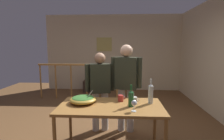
# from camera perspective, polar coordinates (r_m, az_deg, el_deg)

# --- Properties ---
(ground_plane) EXTENTS (8.59, 8.59, 0.00)m
(ground_plane) POSITION_cam_1_polar(r_m,az_deg,el_deg) (3.63, -2.05, -19.04)
(ground_plane) COLOR brown
(back_wall) EXTENTS (4.97, 0.10, 2.77)m
(back_wall) POSITION_cam_1_polar(r_m,az_deg,el_deg) (6.54, 0.48, 5.60)
(back_wall) COLOR beige
(back_wall) RESTS_ON ground_plane
(side_wall_right) EXTENTS (0.10, 4.96, 2.77)m
(side_wall_right) POSITION_cam_1_polar(r_m,az_deg,el_deg) (4.76, 30.56, 3.69)
(side_wall_right) COLOR beige
(side_wall_right) RESTS_ON ground_plane
(framed_picture) EXTENTS (0.55, 0.03, 0.49)m
(framed_picture) POSITION_cam_1_polar(r_m,az_deg,el_deg) (6.50, -2.56, 8.35)
(framed_picture) COLOR tan
(stair_railing) EXTENTS (2.52, 0.10, 1.14)m
(stair_railing) POSITION_cam_1_polar(r_m,az_deg,el_deg) (5.43, -6.36, -2.30)
(stair_railing) COLOR #9E6B33
(stair_railing) RESTS_ON ground_plane
(tv_console) EXTENTS (0.90, 0.40, 0.40)m
(tv_console) POSITION_cam_1_polar(r_m,az_deg,el_deg) (6.41, -5.15, -5.17)
(tv_console) COLOR #38281E
(tv_console) RESTS_ON ground_plane
(flat_screen_tv) EXTENTS (0.59, 0.12, 0.43)m
(flat_screen_tv) POSITION_cam_1_polar(r_m,az_deg,el_deg) (6.29, -5.24, -1.16)
(flat_screen_tv) COLOR black
(flat_screen_tv) RESTS_ON tv_console
(serving_table) EXTENTS (1.56, 0.81, 0.75)m
(serving_table) POSITION_cam_1_polar(r_m,az_deg,el_deg) (2.71, -0.41, -12.71)
(serving_table) COLOR #9E6B33
(serving_table) RESTS_ON ground_plane
(salad_bowl) EXTENTS (0.41, 0.41, 0.21)m
(salad_bowl) POSITION_cam_1_polar(r_m,az_deg,el_deg) (2.81, -9.44, -9.36)
(salad_bowl) COLOR gold
(salad_bowl) RESTS_ON serving_table
(wine_glass) EXTENTS (0.08, 0.08, 0.16)m
(wine_glass) POSITION_cam_1_polar(r_m,az_deg,el_deg) (2.44, 7.18, -10.80)
(wine_glass) COLOR silver
(wine_glass) RESTS_ON serving_table
(wine_bottle_green) EXTENTS (0.08, 0.08, 0.33)m
(wine_bottle_green) POSITION_cam_1_polar(r_m,az_deg,el_deg) (2.61, 6.18, -8.99)
(wine_bottle_green) COLOR #1E5628
(wine_bottle_green) RESTS_ON serving_table
(wine_bottle_clear) EXTENTS (0.07, 0.07, 0.39)m
(wine_bottle_clear) POSITION_cam_1_polar(r_m,az_deg,el_deg) (2.79, 12.47, -7.41)
(wine_bottle_clear) COLOR silver
(wine_bottle_clear) RESTS_ON serving_table
(mug_red) EXTENTS (0.12, 0.09, 0.10)m
(mug_red) POSITION_cam_1_polar(r_m,az_deg,el_deg) (2.87, 2.86, -9.14)
(mug_red) COLOR #B7332D
(mug_red) RESTS_ON serving_table
(mug_white) EXTENTS (0.11, 0.08, 0.11)m
(mug_white) POSITION_cam_1_polar(r_m,az_deg,el_deg) (2.76, 7.42, -9.76)
(mug_white) COLOR white
(mug_white) RESTS_ON serving_table
(person_standing_left) EXTENTS (0.55, 0.30, 1.52)m
(person_standing_left) POSITION_cam_1_polar(r_m,az_deg,el_deg) (3.35, -3.92, -5.21)
(person_standing_left) COLOR beige
(person_standing_left) RESTS_ON ground_plane
(person_standing_right) EXTENTS (0.57, 0.30, 1.66)m
(person_standing_right) POSITION_cam_1_polar(r_m,az_deg,el_deg) (3.31, 4.62, -3.55)
(person_standing_right) COLOR beige
(person_standing_right) RESTS_ON ground_plane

